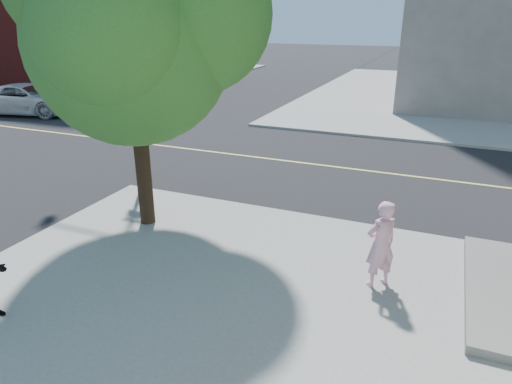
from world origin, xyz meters
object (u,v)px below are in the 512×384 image
at_px(street_tree, 134,18).
at_px(signal_pole, 67,63).
at_px(man_on_phone, 381,244).
at_px(car_a, 29,99).

height_order(street_tree, signal_pole, street_tree).
distance_m(man_on_phone, signal_pole, 10.03).
bearing_deg(street_tree, man_on_phone, -7.24).
bearing_deg(car_a, signal_pole, -139.64).
height_order(street_tree, car_a, street_tree).
xyz_separation_m(man_on_phone, car_a, (-19.72, 9.92, -0.20)).
xyz_separation_m(street_tree, signal_pole, (-3.71, 1.70, -1.23)).
bearing_deg(signal_pole, street_tree, -6.78).
height_order(man_on_phone, car_a, man_on_phone).
distance_m(man_on_phone, street_tree, 6.92).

